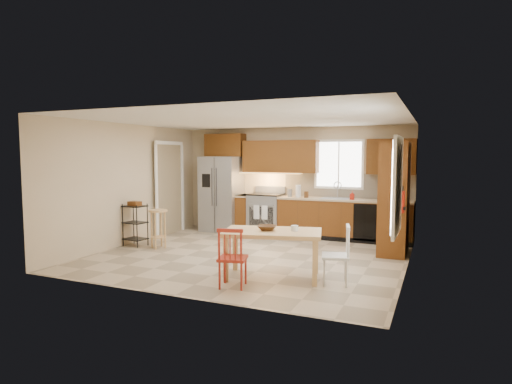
{
  "coord_description": "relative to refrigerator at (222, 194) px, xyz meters",
  "views": [
    {
      "loc": [
        3.18,
        -7.13,
        1.87
      ],
      "look_at": [
        -0.05,
        0.4,
        1.15
      ],
      "focal_mm": 30.0,
      "sensor_mm": 36.0,
      "label": 1
    }
  ],
  "objects": [
    {
      "name": "soap_bottle",
      "position": [
        3.18,
        -0.02,
        0.09
      ],
      "size": [
        0.09,
        0.09,
        0.19
      ],
      "primitive_type": "imported",
      "color": "#AE1A0C",
      "rests_on": "base_cabinet_run"
    },
    {
      "name": "pantry",
      "position": [
        4.13,
        -0.93,
        0.14
      ],
      "size": [
        0.5,
        0.95,
        2.1
      ],
      "primitive_type": "cube",
      "color": "#603211",
      "rests_on": "floor"
    },
    {
      "name": "chair_white",
      "position": [
        3.55,
        -3.25,
        -0.48
      ],
      "size": [
        0.48,
        0.48,
        0.85
      ],
      "primitive_type": null,
      "rotation": [
        0.0,
        0.0,
        1.81
      ],
      "color": "silver",
      "rests_on": "floor"
    },
    {
      "name": "wall_right",
      "position": [
        4.45,
        -2.12,
        0.34
      ],
      "size": [
        0.02,
        5.0,
        2.5
      ],
      "primitive_type": "cube",
      "color": "#CCB793",
      "rests_on": "ground"
    },
    {
      "name": "backsplash",
      "position": [
        2.99,
        0.36,
        0.27
      ],
      "size": [
        2.92,
        0.03,
        0.55
      ],
      "primitive_type": "cube",
      "color": "beige",
      "rests_on": "wall_back"
    },
    {
      "name": "wall_back",
      "position": [
        1.7,
        0.38,
        0.34
      ],
      "size": [
        5.5,
        0.02,
        2.5
      ],
      "primitive_type": "cube",
      "color": "#CCB793",
      "rests_on": "ground"
    },
    {
      "name": "dining_table",
      "position": [
        2.6,
        -3.3,
        -0.56
      ],
      "size": [
        1.61,
        1.14,
        0.71
      ],
      "primitive_type": null,
      "rotation": [
        0.0,
        0.0,
        0.24
      ],
      "color": "tan",
      "rests_on": "floor"
    },
    {
      "name": "table_jar",
      "position": [
        2.92,
        -3.2,
        -0.16
      ],
      "size": [
        0.12,
        0.12,
        0.12
      ],
      "primitive_type": "cylinder",
      "rotation": [
        0.0,
        0.0,
        0.24
      ],
      "color": "silver",
      "rests_on": "dining_table"
    },
    {
      "name": "base_cabinet_run",
      "position": [
        2.99,
        0.08,
        -0.46
      ],
      "size": [
        2.92,
        0.6,
        0.9
      ],
      "primitive_type": "cube",
      "color": "#603211",
      "rests_on": "floor"
    },
    {
      "name": "fire_extinguisher",
      "position": [
        4.33,
        -1.98,
        0.19
      ],
      "size": [
        0.12,
        0.12,
        0.36
      ],
      "primitive_type": "cylinder",
      "color": "#AE1A0C",
      "rests_on": "wall_right"
    },
    {
      "name": "refrigerator",
      "position": [
        0.0,
        0.0,
        0.0
      ],
      "size": [
        0.92,
        0.75,
        1.82
      ],
      "primitive_type": "cube",
      "color": "gray",
      "rests_on": "floor"
    },
    {
      "name": "ceiling",
      "position": [
        1.7,
        -2.12,
        1.59
      ],
      "size": [
        5.5,
        5.0,
        0.02
      ],
      "primitive_type": "cube",
      "color": "silver",
      "rests_on": "ground"
    },
    {
      "name": "doorway",
      "position": [
        -0.97,
        -0.82,
        0.14
      ],
      "size": [
        0.04,
        0.95,
        2.1
      ],
      "primitive_type": "cube",
      "color": "#8C7A59",
      "rests_on": "wall_left"
    },
    {
      "name": "undercab_glow",
      "position": [
        1.15,
        0.17,
        0.52
      ],
      "size": [
        1.6,
        0.3,
        0.01
      ],
      "primitive_type": "cube",
      "color": "#FFBF66",
      "rests_on": "wall_back"
    },
    {
      "name": "upper_left_block",
      "position": [
        1.45,
        0.2,
        0.92
      ],
      "size": [
        1.8,
        0.35,
        0.75
      ],
      "primitive_type": "cube",
      "color": "#58320E",
      "rests_on": "wall_back"
    },
    {
      "name": "dishwasher",
      "position": [
        3.55,
        -0.22,
        -0.46
      ],
      "size": [
        0.6,
        0.02,
        0.78
      ],
      "primitive_type": "cube",
      "color": "black",
      "rests_on": "floor"
    },
    {
      "name": "canister_wood",
      "position": [
        2.15,
        -0.0,
        0.06
      ],
      "size": [
        0.1,
        0.1,
        0.14
      ],
      "primitive_type": "cylinder",
      "color": "#4C2F14",
      "rests_on": "base_cabinet_run"
    },
    {
      "name": "floor",
      "position": [
        1.7,
        -2.12,
        -0.91
      ],
      "size": [
        5.5,
        5.5,
        0.0
      ],
      "primitive_type": "plane",
      "color": "tan",
      "rests_on": "ground"
    },
    {
      "name": "table_bowl",
      "position": [
        2.51,
        -3.3,
        -0.19
      ],
      "size": [
        0.36,
        0.36,
        0.07
      ],
      "primitive_type": "imported",
      "rotation": [
        0.0,
        0.0,
        0.24
      ],
      "color": "#4C2F14",
      "rests_on": "dining_table"
    },
    {
      "name": "range_stove",
      "position": [
        1.15,
        0.06,
        -0.45
      ],
      "size": [
        0.76,
        0.63,
        0.92
      ],
      "primitive_type": "cube",
      "color": "gray",
      "rests_on": "floor"
    },
    {
      "name": "paper_towel",
      "position": [
        1.95,
        0.03,
        0.13
      ],
      "size": [
        0.12,
        0.12,
        0.28
      ],
      "primitive_type": "cylinder",
      "color": "silver",
      "rests_on": "base_cabinet_run"
    },
    {
      "name": "wall_left",
      "position": [
        -1.05,
        -2.12,
        0.34
      ],
      "size": [
        0.02,
        5.0,
        2.5
      ],
      "primitive_type": "cube",
      "color": "#CCB793",
      "rests_on": "ground"
    },
    {
      "name": "window_back",
      "position": [
        2.8,
        0.35,
        0.74
      ],
      "size": [
        1.12,
        0.04,
        1.12
      ],
      "primitive_type": "cube",
      "color": "white",
      "rests_on": "wall_back"
    },
    {
      "name": "base_cabinet_narrow",
      "position": [
        0.6,
        0.08,
        -0.46
      ],
      "size": [
        0.3,
        0.6,
        0.9
      ],
      "primitive_type": "cube",
      "color": "#603211",
      "rests_on": "floor"
    },
    {
      "name": "bar_stool",
      "position": [
        -0.25,
        -2.25,
        -0.52
      ],
      "size": [
        0.43,
        0.43,
        0.77
      ],
      "primitive_type": null,
      "rotation": [
        0.0,
        0.0,
        -0.15
      ],
      "color": "tan",
      "rests_on": "floor"
    },
    {
      "name": "canister_steel",
      "position": [
        1.75,
        0.03,
        0.08
      ],
      "size": [
        0.11,
        0.11,
        0.18
      ],
      "primitive_type": "cylinder",
      "color": "gray",
      "rests_on": "base_cabinet_run"
    },
    {
      "name": "chair_red",
      "position": [
        2.25,
        -3.95,
        -0.48
      ],
      "size": [
        0.48,
        0.48,
        0.85
      ],
      "primitive_type": null,
      "rotation": [
        0.0,
        0.0,
        0.24
      ],
      "color": "maroon",
      "rests_on": "floor"
    },
    {
      "name": "upper_over_fridge",
      "position": [
        0.0,
        0.2,
        1.19
      ],
      "size": [
        1.0,
        0.35,
        0.55
      ],
      "primitive_type": "cube",
      "color": "#58320E",
      "rests_on": "wall_back"
    },
    {
      "name": "utility_cart",
      "position": [
        -0.8,
        -2.28,
        -0.48
      ],
      "size": [
        0.47,
        0.39,
        0.87
      ],
      "primitive_type": null,
      "rotation": [
        0.0,
        0.0,
        -0.11
      ],
      "color": "black",
      "rests_on": "floor"
    },
    {
      "name": "upper_right_block",
      "position": [
        3.95,
        0.2,
        0.92
      ],
      "size": [
        1.0,
        0.35,
        0.75
      ],
      "primitive_type": "cube",
      "color": "#58320E",
      "rests_on": "wall_back"
    },
    {
      "name": "wall_front",
      "position": [
        1.7,
        -4.62,
        0.34
      ],
      "size": [
        5.5,
        0.02,
        2.5
      ],
      "primitive_type": "cube",
      "color": "#CCB793",
      "rests_on": "ground"
    },
    {
      "name": "sink",
      "position": [
        2.8,
        0.08,
        -0.05
      ],
      "size": [
        0.62,
        0.46,
        0.16
      ],
      "primitive_type": "cube",
      "color": "gray",
      "rests_on": "base_cabinet_run"
    },
    {
      "name": "window_right",
      "position": [
        4.38,
        -3.27,
        0.54
      ],
      "size": [
        0.04,
        1.02,
        1.32
      ],
      "primitive_type": "cube",
      "color": "white",
      "rests_on": "wall_right"
    }
  ]
}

